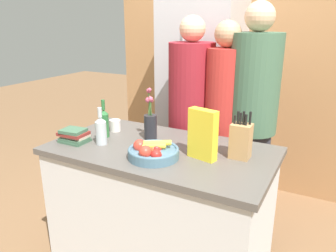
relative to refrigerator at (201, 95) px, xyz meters
name	(u,v)px	position (x,y,z in m)	size (l,w,h in m)	color
kitchen_island	(161,208)	(0.23, -1.21, -0.53)	(1.44, 0.80, 0.90)	silver
back_wall_wood	(237,60)	(0.23, 0.36, 0.31)	(2.64, 0.12, 2.60)	#AD7A4C
refrigerator	(201,95)	(0.00, 0.00, 0.00)	(0.70, 0.63, 1.97)	#B7B7BC
fruit_bowl	(153,152)	(0.27, -1.38, -0.05)	(0.31, 0.31, 0.11)	slate
knife_block	(241,140)	(0.72, -1.12, 0.02)	(0.12, 0.10, 0.29)	tan
flower_vase	(150,123)	(0.08, -1.09, 0.03)	(0.09, 0.09, 0.36)	#232328
cereal_box	(203,134)	(0.53, -1.24, 0.06)	(0.19, 0.10, 0.30)	yellow
coffee_mug	(115,125)	(-0.24, -1.07, -0.04)	(0.12, 0.08, 0.09)	silver
book_stack	(74,136)	(-0.34, -1.39, -0.04)	(0.19, 0.15, 0.09)	#3D6047
bottle_oil	(105,122)	(-0.23, -1.21, 0.02)	(0.07, 0.07, 0.27)	#286633
bottle_vinegar	(101,130)	(-0.15, -1.33, 0.01)	(0.07, 0.07, 0.25)	#B2BCC1
person_at_sink	(191,112)	(0.14, -0.55, -0.02)	(0.37, 0.37, 1.72)	#383842
person_in_blue	(223,118)	(0.43, -0.57, -0.02)	(0.29, 0.29, 1.69)	#383842
person_in_red_tee	(252,113)	(0.64, -0.53, 0.04)	(0.37, 0.37, 1.82)	#383842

